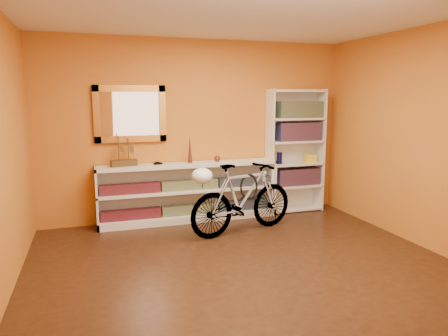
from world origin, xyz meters
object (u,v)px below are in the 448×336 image
object	(u,v)px
console_unit	(189,192)
bicycle	(243,198)
helmet	(202,176)
bookcase	(295,151)

from	to	relation	value
console_unit	bicycle	distance (m)	0.93
console_unit	helmet	bearing A→B (deg)	-93.11
bookcase	bicycle	size ratio (longest dim) A/B	1.19
console_unit	bicycle	size ratio (longest dim) A/B	1.62
console_unit	bicycle	world-z (taller)	bicycle
bookcase	bicycle	distance (m)	1.47
bookcase	helmet	world-z (taller)	bookcase
bookcase	helmet	distance (m)	1.98
bicycle	helmet	bearing A→B (deg)	90.00
bicycle	console_unit	bearing A→B (deg)	21.15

